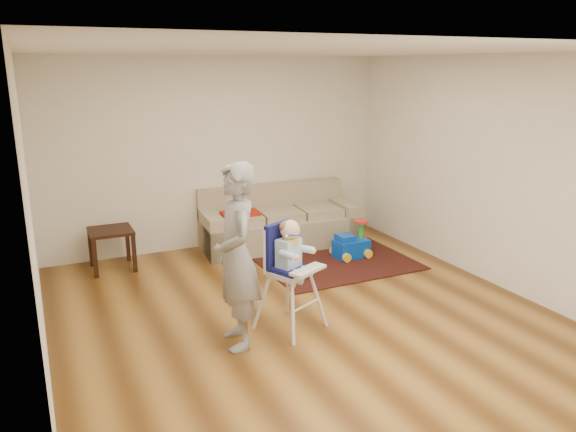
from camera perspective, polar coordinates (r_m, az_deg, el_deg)
name	(u,v)px	position (r m, az deg, el deg)	size (l,w,h in m)	color
ground	(304,316)	(6.04, 1.63, -10.11)	(5.50, 5.50, 0.00)	#533110
room_envelope	(283,133)	(5.98, -0.51, 8.41)	(5.04, 5.52, 2.72)	silver
sofa	(278,217)	(8.14, -0.98, -0.12)	(2.29, 1.07, 0.86)	gray
side_table	(112,249)	(7.61, -17.44, -3.24)	(0.54, 0.54, 0.54)	black
area_rug	(337,262)	(7.58, 4.99, -4.71)	(1.97, 1.48, 0.02)	black
ride_on_toy	(351,239)	(7.72, 6.45, -2.35)	(0.46, 0.33, 0.50)	blue
toy_ball	(306,271)	(7.00, 1.83, -5.64)	(0.15, 0.15, 0.15)	blue
high_chair	(290,277)	(5.57, 0.21, -6.20)	(0.70, 0.70, 1.14)	silver
adult	(237,257)	(5.17, -5.25, -4.14)	(0.64, 0.42, 1.75)	gray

